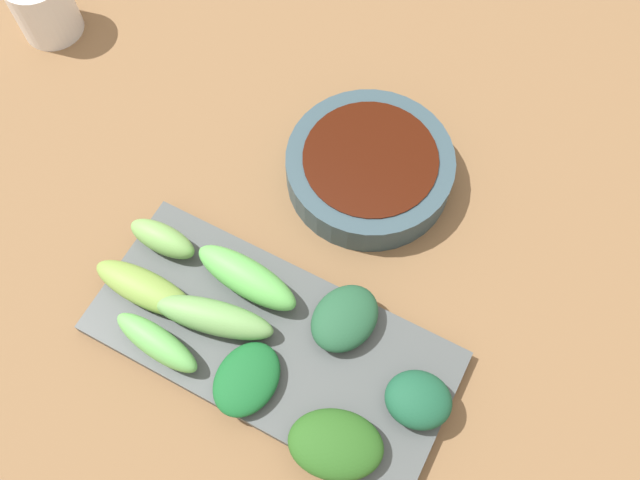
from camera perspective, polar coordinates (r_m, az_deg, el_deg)
The scene contains 13 objects.
tabletop at distance 0.59m, azimuth -0.48°, elevation -3.08°, with size 2.10×2.10×0.02m, color brown.
sauce_bowl at distance 0.60m, azimuth 3.87°, elevation 6.33°, with size 0.15×0.15×0.04m.
serving_plate at distance 0.55m, azimuth -4.25°, elevation -8.48°, with size 0.13×0.29×0.01m, color #474D4D.
broccoli_stalk_0 at distance 0.57m, azimuth -14.60°, elevation -3.99°, with size 0.03×0.09×0.02m, color #799E42.
broccoli_leafy_1 at distance 0.53m, azimuth -5.84°, elevation -11.82°, with size 0.06×0.05×0.02m, color #175C28.
broccoli_stalk_2 at distance 0.55m, azimuth -13.65°, elevation -8.43°, with size 0.02×0.08×0.03m, color #62B457.
broccoli_stalk_3 at distance 0.55m, azimuth -6.23°, elevation -3.18°, with size 0.03×0.09×0.03m, color #5FBB53.
broccoli_leafy_4 at distance 0.52m, azimuth 1.34°, elevation -16.90°, with size 0.05×0.07×0.02m, color #27581C.
broccoli_stalk_5 at distance 0.54m, azimuth -8.98°, elevation -6.48°, with size 0.03×0.10×0.03m, color #6CA257.
broccoli_leafy_6 at distance 0.52m, azimuth 8.32°, elevation -13.23°, with size 0.04×0.05×0.03m, color #1A5135.
broccoli_stalk_7 at distance 0.58m, azimuth -13.18°, elevation 0.09°, with size 0.02×0.06×0.03m, color #74AD57.
broccoli_leafy_8 at distance 0.54m, azimuth 2.11°, elevation -6.63°, with size 0.06×0.05×0.02m, color #215133.
tea_cup at distance 0.75m, azimuth -22.36°, elevation 17.85°, with size 0.06×0.06×0.06m, color white.
Camera 1 is at (0.19, 0.11, 0.55)m, focal length 37.82 mm.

